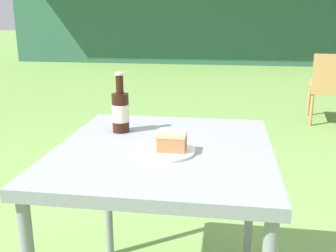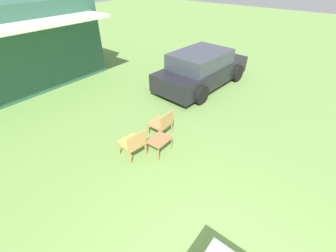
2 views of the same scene
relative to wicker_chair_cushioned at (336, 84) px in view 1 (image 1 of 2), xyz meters
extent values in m
cube|color=#2D5B47|center=(-1.72, 7.47, 1.11)|extent=(10.23, 4.20, 3.13)
cylinder|color=#B2844C|center=(-0.20, 0.34, -0.27)|extent=(0.04, 0.04, 0.37)
cylinder|color=#B2844C|center=(-0.27, -0.15, -0.27)|extent=(0.04, 0.04, 0.37)
cube|color=#B2844C|center=(0.01, 0.06, -0.06)|extent=(0.62, 0.62, 0.06)
cube|color=gold|center=(0.01, 0.06, -0.01)|extent=(0.55, 0.53, 0.05)
cube|color=gray|center=(-1.45, -3.31, 0.27)|extent=(0.78, 0.87, 0.04)
cylinder|color=gray|center=(-1.80, -2.92, -0.10)|extent=(0.04, 0.04, 0.71)
cylinder|color=gray|center=(-1.10, -2.92, -0.10)|extent=(0.04, 0.04, 0.71)
cylinder|color=silver|center=(-1.44, -3.37, 0.30)|extent=(0.22, 0.22, 0.01)
cube|color=#9E6B42|center=(-1.41, -3.37, 0.33)|extent=(0.10, 0.08, 0.05)
cube|color=tan|center=(-1.41, -3.37, 0.36)|extent=(0.10, 0.08, 0.01)
cylinder|color=black|center=(-1.65, -3.15, 0.37)|extent=(0.07, 0.07, 0.16)
cylinder|color=black|center=(-1.65, -3.15, 0.49)|extent=(0.03, 0.03, 0.08)
cylinder|color=silver|center=(-1.65, -3.15, 0.53)|extent=(0.04, 0.04, 0.01)
cylinder|color=beige|center=(-1.65, -3.15, 0.37)|extent=(0.07, 0.07, 0.07)
cube|color=silver|center=(-1.48, -3.39, 0.30)|extent=(0.17, 0.02, 0.01)
cylinder|color=silver|center=(-1.44, -3.22, 0.30)|extent=(0.03, 0.03, 0.01)
camera|label=1|loc=(-1.23, -4.66, 0.76)|focal=42.00mm
camera|label=2|loc=(-2.90, -3.44, 3.65)|focal=24.00mm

